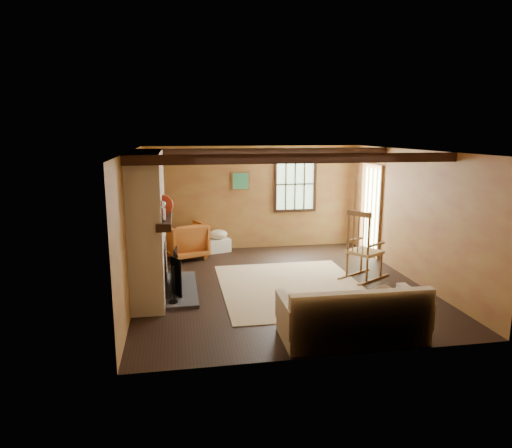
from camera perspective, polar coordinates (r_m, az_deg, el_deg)
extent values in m
plane|color=black|center=(8.34, 2.85, -7.55)|extent=(5.50, 5.50, 0.00)
cube|color=olive|center=(10.69, -0.34, 3.31)|extent=(5.00, 0.02, 2.40)
cube|color=olive|center=(5.45, 9.38, -4.80)|extent=(5.00, 0.02, 2.40)
cube|color=olive|center=(7.87, -15.12, -0.04)|extent=(0.02, 5.50, 2.40)
cube|color=olive|center=(8.92, 18.80, 1.07)|extent=(0.02, 5.50, 2.40)
cube|color=white|center=(7.89, 3.02, 9.16)|extent=(5.00, 5.50, 0.02)
cube|color=black|center=(6.73, 5.32, 8.14)|extent=(5.00, 0.12, 0.14)
cube|color=black|center=(9.07, 1.30, 9.03)|extent=(5.00, 0.12, 0.14)
cube|color=black|center=(10.83, 4.92, 4.98)|extent=(1.02, 0.06, 1.32)
cube|color=#AAD2A0|center=(10.86, 4.88, 5.00)|extent=(0.90, 0.01, 1.20)
cube|color=black|center=(10.84, 4.91, 4.98)|extent=(0.90, 0.03, 0.02)
cube|color=brown|center=(10.44, 14.15, 1.65)|extent=(0.06, 1.00, 2.06)
cube|color=#AAD2A0|center=(10.45, 14.29, 1.66)|extent=(0.01, 0.80, 1.85)
cube|color=brown|center=(10.57, -1.93, 5.40)|extent=(0.42, 0.03, 0.42)
cube|color=#246D6C|center=(10.55, -1.92, 5.39)|extent=(0.36, 0.01, 0.36)
cube|color=#9E503D|center=(7.85, -13.30, 0.02)|extent=(0.50, 2.20, 2.40)
cube|color=black|center=(8.02, -12.55, -5.22)|extent=(0.38, 1.00, 0.85)
cube|color=#3D3D43|center=(8.14, -9.37, -7.99)|extent=(0.55, 1.80, 0.05)
cube|color=black|center=(7.81, -11.30, 1.17)|extent=(0.22, 2.30, 0.12)
cube|color=black|center=(7.66, -9.94, -6.52)|extent=(0.17, 0.29, 0.64)
cube|color=black|center=(7.98, -9.95, -5.80)|extent=(0.08, 0.32, 0.64)
cube|color=black|center=(8.29, -9.96, -5.13)|extent=(0.06, 0.32, 0.64)
cylinder|color=black|center=(7.46, -10.32, -9.57)|extent=(0.15, 0.15, 0.02)
cylinder|color=black|center=(7.34, -10.62, -7.53)|extent=(0.01, 0.01, 0.60)
cylinder|color=black|center=(7.36, -10.40, -7.46)|extent=(0.01, 0.01, 0.60)
cylinder|color=black|center=(7.39, -10.18, -7.38)|extent=(0.01, 0.01, 0.60)
cylinder|color=silver|center=(6.90, -11.58, 1.18)|extent=(0.09, 0.09, 0.20)
sphere|color=silver|center=(6.88, -11.63, 2.44)|extent=(0.11, 0.11, 0.11)
cylinder|color=red|center=(7.46, -11.49, 2.39)|extent=(0.31, 0.11, 0.32)
cube|color=black|center=(7.82, -11.40, 2.08)|extent=(0.24, 0.18, 0.12)
cylinder|color=black|center=(8.28, -11.33, 2.49)|extent=(0.07, 0.07, 0.09)
cylinder|color=black|center=(8.27, -11.33, 2.43)|extent=(0.07, 0.07, 0.08)
cube|color=tan|center=(8.20, 4.54, -7.89)|extent=(2.50, 3.00, 0.01)
cube|color=tan|center=(8.79, 13.43, -3.42)|extent=(0.72, 0.73, 0.06)
cube|color=brown|center=(8.46, 12.78, 1.23)|extent=(0.32, 0.47, 0.09)
cylinder|color=brown|center=(8.92, 15.37, -4.95)|extent=(0.04, 0.04, 0.49)
cylinder|color=brown|center=(9.16, 13.03, -4.40)|extent=(0.04, 0.04, 0.49)
cylinder|color=brown|center=(8.56, 13.70, -5.55)|extent=(0.04, 0.04, 0.49)
cylinder|color=brown|center=(8.81, 11.32, -4.96)|extent=(0.04, 0.04, 0.49)
cylinder|color=brown|center=(8.40, 13.90, -1.38)|extent=(0.04, 0.04, 0.84)
cylinder|color=brown|center=(8.66, 11.48, -0.90)|extent=(0.04, 0.04, 0.84)
cylinder|color=brown|center=(8.47, 13.28, -1.41)|extent=(0.02, 0.02, 0.69)
cylinder|color=brown|center=(8.53, 12.67, -1.29)|extent=(0.02, 0.02, 0.69)
cylinder|color=brown|center=(8.59, 12.07, -1.16)|extent=(0.02, 0.02, 0.69)
cube|color=brown|center=(8.61, 14.82, -2.49)|extent=(0.43, 0.28, 0.03)
cube|color=brown|center=(8.89, 12.19, -1.94)|extent=(0.43, 0.28, 0.03)
cube|color=brown|center=(8.81, 14.47, -6.75)|extent=(0.84, 0.53, 0.03)
cube|color=brown|center=(9.05, 12.13, -6.14)|extent=(0.84, 0.53, 0.03)
cube|color=silver|center=(6.37, 11.81, -12.00)|extent=(1.88, 0.87, 0.41)
cube|color=silver|center=(5.94, 13.17, -10.57)|extent=(1.87, 0.17, 0.51)
cube|color=silver|center=(6.05, 3.83, -11.14)|extent=(0.14, 0.84, 0.37)
cube|color=silver|center=(6.65, 19.16, -9.62)|extent=(0.14, 0.84, 0.37)
ellipsoid|color=silver|center=(6.51, 15.53, -8.73)|extent=(0.34, 0.12, 0.34)
cylinder|color=brown|center=(10.46, -11.45, -3.46)|extent=(0.41, 0.12, 0.12)
cylinder|color=brown|center=(10.46, -10.71, -3.44)|extent=(0.41, 0.12, 0.12)
cylinder|color=brown|center=(10.46, -9.98, -3.41)|extent=(0.41, 0.12, 0.12)
cylinder|color=brown|center=(10.43, -11.47, -2.80)|extent=(0.41, 0.12, 0.12)
cylinder|color=brown|center=(10.43, -10.74, -2.78)|extent=(0.41, 0.12, 0.12)
cylinder|color=brown|center=(10.43, -10.00, -2.76)|extent=(0.41, 0.12, 0.12)
cube|color=white|center=(10.56, -4.74, -2.64)|extent=(0.59, 0.51, 0.30)
ellipsoid|color=silver|center=(10.50, -4.77, -1.28)|extent=(0.43, 0.35, 0.21)
imported|color=#BF6026|center=(10.06, -8.88, -2.04)|extent=(1.08, 1.09, 0.78)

